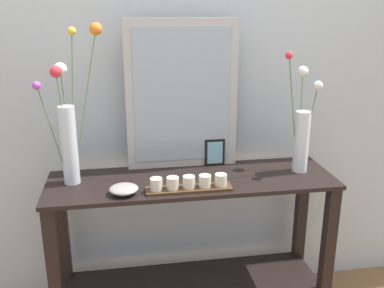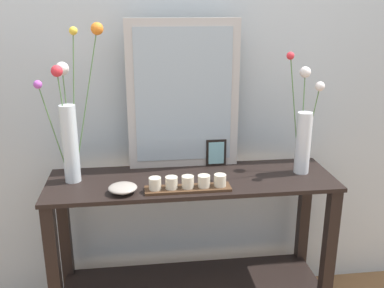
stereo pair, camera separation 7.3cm
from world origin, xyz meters
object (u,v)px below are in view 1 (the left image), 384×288
at_px(decorative_bowl, 124,189).
at_px(candle_tray, 189,184).
at_px(mirror_leaning, 182,96).
at_px(console_table, 192,237).
at_px(picture_frame_small, 215,152).
at_px(vase_right, 302,131).
at_px(tall_vase_left, 69,124).

bearing_deg(decorative_bowl, candle_tray, -0.90).
bearing_deg(candle_tray, mirror_leaning, 87.12).
xyz_separation_m(console_table, picture_frame_small, (0.15, 0.16, 0.39)).
bearing_deg(console_table, decorative_bowl, -158.84).
bearing_deg(mirror_leaning, picture_frame_small, -5.60).
bearing_deg(picture_frame_small, vase_right, -19.38).
relative_size(candle_tray, decorative_bowl, 3.02).
distance_m(vase_right, picture_frame_small, 0.45).
height_order(vase_right, picture_frame_small, vase_right).
distance_m(console_table, decorative_bowl, 0.49).
bearing_deg(decorative_bowl, vase_right, 9.37).
bearing_deg(mirror_leaning, decorative_bowl, -135.25).
relative_size(candle_tray, picture_frame_small, 2.78).
bearing_deg(candle_tray, decorative_bowl, 179.10).
distance_m(candle_tray, picture_frame_small, 0.35).
height_order(tall_vase_left, vase_right, tall_vase_left).
relative_size(mirror_leaning, candle_tray, 1.90).
bearing_deg(tall_vase_left, candle_tray, -19.73).
relative_size(vase_right, candle_tray, 1.53).
relative_size(vase_right, picture_frame_small, 4.25).
bearing_deg(tall_vase_left, decorative_bowl, -38.31).
xyz_separation_m(tall_vase_left, vase_right, (1.11, -0.04, -0.08)).
distance_m(console_table, candle_tray, 0.37).
height_order(mirror_leaning, tall_vase_left, mirror_leaning).
bearing_deg(mirror_leaning, console_table, -83.50).
relative_size(vase_right, decorative_bowl, 4.61).
relative_size(console_table, candle_tray, 3.53).
relative_size(mirror_leaning, decorative_bowl, 5.73).
bearing_deg(tall_vase_left, console_table, -5.76).
bearing_deg(console_table, mirror_leaning, 96.50).
bearing_deg(vase_right, tall_vase_left, 178.05).
xyz_separation_m(tall_vase_left, candle_tray, (0.52, -0.19, -0.25)).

